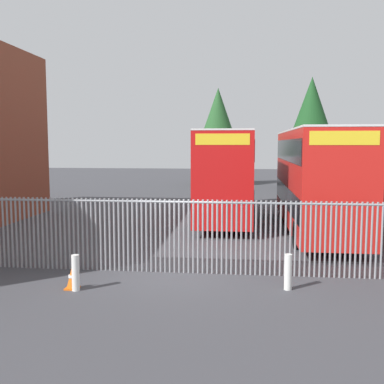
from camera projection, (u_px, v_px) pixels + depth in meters
name	position (u px, v px, depth m)	size (l,w,h in m)	color
ground_plane	(202.00, 225.00, 21.58)	(100.00, 100.00, 0.00)	#3D3D42
palisade_fence	(137.00, 233.00, 13.68)	(14.75, 0.14, 2.35)	gray
double_decker_bus_near_gate	(316.00, 177.00, 19.72)	(2.54, 10.81, 4.42)	red
double_decker_bus_behind_fence_right	(227.00, 171.00, 23.39)	(2.54, 10.81, 4.42)	red
bollard_near_left	(76.00, 273.00, 11.94)	(0.20, 0.20, 0.95)	silver
bollard_center_front	(288.00, 272.00, 12.01)	(0.20, 0.20, 0.95)	silver
traffic_cone_mid_forecourt	(72.00, 278.00, 12.10)	(0.34, 0.34, 0.59)	orange
tree_tall_back	(311.00, 116.00, 38.98)	(4.54, 4.54, 9.47)	#4C3823
tree_short_side	(218.00, 122.00, 42.57)	(4.37, 4.37, 8.98)	#4C3823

